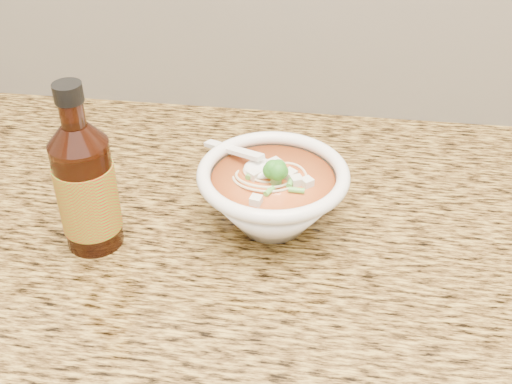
# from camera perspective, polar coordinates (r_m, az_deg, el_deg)

# --- Properties ---
(counter_slab) EXTENTS (4.00, 0.68, 0.04)m
(counter_slab) POSITION_cam_1_polar(r_m,az_deg,el_deg) (0.78, 11.17, -5.81)
(counter_slab) COLOR olive
(counter_slab) RESTS_ON cabinet
(soup_bowl) EXTENTS (0.18, 0.18, 0.10)m
(soup_bowl) POSITION_cam_1_polar(r_m,az_deg,el_deg) (0.76, 1.48, -0.37)
(soup_bowl) COLOR white
(soup_bowl) RESTS_ON counter_slab
(hot_sauce_bottle) EXTENTS (0.07, 0.07, 0.20)m
(hot_sauce_bottle) POSITION_cam_1_polar(r_m,az_deg,el_deg) (0.73, -14.86, 0.38)
(hot_sauce_bottle) COLOR #321106
(hot_sauce_bottle) RESTS_ON counter_slab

